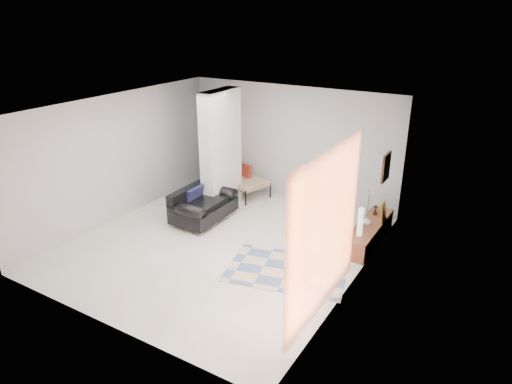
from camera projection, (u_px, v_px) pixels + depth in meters
The scene contains 17 objects.
floor at pixel (222, 244), 9.29m from camera, with size 6.00×6.00×0.00m, color beige.
ceiling at pixel (218, 107), 8.25m from camera, with size 6.00×6.00×0.00m, color white.
wall_back at pixel (291, 143), 11.16m from camera, with size 6.00×6.00×0.00m, color #B0B2B5.
wall_front at pixel (97, 243), 6.38m from camera, with size 6.00×6.00×0.00m, color #B0B2B5.
wall_left at pixel (118, 158), 10.08m from camera, with size 6.00×6.00×0.00m, color #B0B2B5.
wall_right at pixel (358, 209), 7.47m from camera, with size 6.00×6.00×0.00m, color #B0B2B5.
partition_column at pixel (221, 151), 10.57m from camera, with size 0.35×1.20×2.80m, color silver.
hallway_door at pixel (220, 146), 12.27m from camera, with size 0.85×0.06×2.04m, color silver.
curtain at pixel (326, 233), 6.57m from camera, with size 2.55×2.55×0.00m, color #DD6C3A.
wall_art at pixel (386, 167), 8.69m from camera, with size 0.04×0.45×0.55m, color #331B0E.
media_console at pixel (369, 232), 9.32m from camera, with size 0.45×1.94×0.80m.
loveseat at pixel (202, 205), 10.25m from camera, with size 0.92×1.55×0.76m.
daybed at pixel (235, 176), 11.91m from camera, with size 2.10×1.42×0.77m.
area_rug at pixel (287, 270), 8.35m from camera, with size 2.15×1.43×0.01m, color beige.
cylinder_lamp at pixel (360, 222), 8.68m from camera, with size 0.10×0.10×0.57m, color white.
bronze_figurine at pixel (375, 210), 9.64m from camera, with size 0.11×0.11×0.21m, color black, non-canonical shape.
vase at pixel (366, 221), 9.17m from camera, with size 0.18×0.18×0.19m, color silver.
Camera 1 is at (4.81, -6.72, 4.44)m, focal length 32.00 mm.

